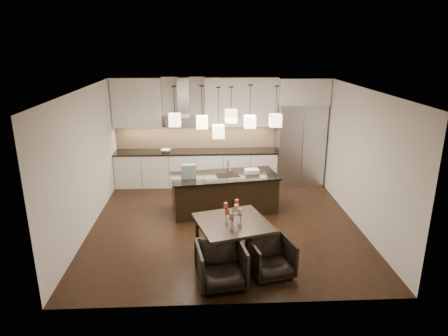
{
  "coord_description": "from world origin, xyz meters",
  "views": [
    {
      "loc": [
        -0.39,
        -7.69,
        3.67
      ],
      "look_at": [
        0.0,
        0.2,
        1.15
      ],
      "focal_mm": 32.0,
      "sensor_mm": 36.0,
      "label": 1
    }
  ],
  "objects_px": {
    "armchair_left": "(221,265)",
    "island_body": "(224,194)",
    "dining_table": "(233,240)",
    "refrigerator": "(300,144)",
    "armchair_right": "(271,258)"
  },
  "relations": [
    {
      "from": "refrigerator",
      "to": "island_body",
      "type": "height_order",
      "value": "refrigerator"
    },
    {
      "from": "island_body",
      "to": "armchair_left",
      "type": "xyz_separation_m",
      "value": [
        -0.19,
        -2.9,
        -0.06
      ]
    },
    {
      "from": "island_body",
      "to": "refrigerator",
      "type": "bearing_deg",
      "value": 31.0
    },
    {
      "from": "island_body",
      "to": "armchair_left",
      "type": "relative_size",
      "value": 3.01
    },
    {
      "from": "refrigerator",
      "to": "dining_table",
      "type": "distance_m",
      "value": 4.39
    },
    {
      "from": "island_body",
      "to": "dining_table",
      "type": "bearing_deg",
      "value": -97.61
    },
    {
      "from": "armchair_left",
      "to": "dining_table",
      "type": "bearing_deg",
      "value": 64.45
    },
    {
      "from": "armchair_right",
      "to": "island_body",
      "type": "bearing_deg",
      "value": 89.51
    },
    {
      "from": "dining_table",
      "to": "armchair_left",
      "type": "relative_size",
      "value": 1.55
    },
    {
      "from": "dining_table",
      "to": "armchair_right",
      "type": "xyz_separation_m",
      "value": [
        0.59,
        -0.56,
        -0.04
      ]
    },
    {
      "from": "island_body",
      "to": "armchair_right",
      "type": "xyz_separation_m",
      "value": [
        0.63,
        -2.66,
        -0.09
      ]
    },
    {
      "from": "armchair_left",
      "to": "island_body",
      "type": "bearing_deg",
      "value": 77.11
    },
    {
      "from": "island_body",
      "to": "dining_table",
      "type": "xyz_separation_m",
      "value": [
        0.04,
        -2.1,
        -0.05
      ]
    },
    {
      "from": "refrigerator",
      "to": "armchair_left",
      "type": "xyz_separation_m",
      "value": [
        -2.27,
        -4.62,
        -0.73
      ]
    },
    {
      "from": "refrigerator",
      "to": "dining_table",
      "type": "xyz_separation_m",
      "value": [
        -2.03,
        -3.83,
        -0.72
      ]
    }
  ]
}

